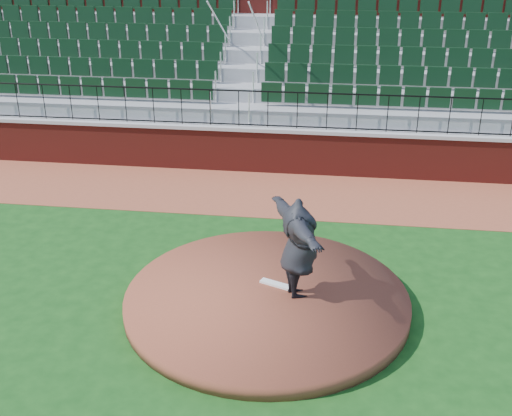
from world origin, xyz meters
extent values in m
plane|color=#134313|center=(0.00, 0.00, 0.00)|extent=(90.00, 90.00, 0.00)
cube|color=brown|center=(0.00, 5.40, 0.01)|extent=(34.00, 3.20, 0.01)
cube|color=maroon|center=(0.00, 7.00, 0.60)|extent=(34.00, 0.35, 1.20)
cube|color=#B7B7B7|center=(0.00, 7.00, 1.25)|extent=(34.00, 0.45, 0.10)
cube|color=maroon|center=(0.00, 12.52, 2.75)|extent=(34.00, 0.50, 5.50)
cylinder|color=brown|center=(0.39, 0.05, 0.12)|extent=(5.19, 5.19, 0.25)
cube|color=white|center=(0.52, 0.37, 0.27)|extent=(0.62, 0.36, 0.04)
imported|color=black|center=(0.95, 0.10, 1.21)|extent=(1.51, 2.41, 1.91)
camera|label=1|loc=(1.49, -9.71, 6.36)|focal=44.00mm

